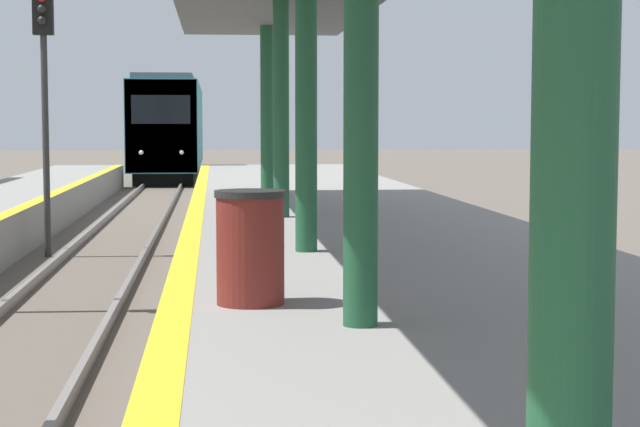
# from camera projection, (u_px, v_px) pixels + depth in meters

# --- Properties ---
(train) EXTENTS (2.77, 17.28, 4.40)m
(train) POSITION_uv_depth(u_px,v_px,m) (170.00, 128.00, 48.92)
(train) COLOR black
(train) RESTS_ON ground
(signal_far) EXTENTS (0.36, 0.31, 4.94)m
(signal_far) POSITION_uv_depth(u_px,v_px,m) (44.00, 69.00, 19.33)
(signal_far) COLOR #2D2D2D
(signal_far) RESTS_ON ground
(trash_bin) EXTENTS (0.63, 0.63, 1.00)m
(trash_bin) POSITION_uv_depth(u_px,v_px,m) (250.00, 247.00, 9.35)
(trash_bin) COLOR maroon
(trash_bin) RESTS_ON platform_right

